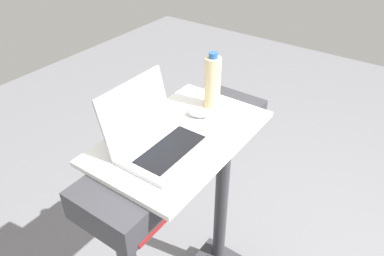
{
  "coord_description": "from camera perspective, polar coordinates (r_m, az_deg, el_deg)",
  "views": [
    {
      "loc": [
        -0.89,
        0.02,
        2.01
      ],
      "look_at": [
        0.0,
        0.65,
        1.26
      ],
      "focal_mm": 34.78,
      "sensor_mm": 36.0,
      "label": 1
    }
  ],
  "objects": [
    {
      "name": "laptop",
      "position": [
        1.3,
        -5.4,
        -1.33
      ],
      "size": [
        0.32,
        0.27,
        0.23
      ],
      "rotation": [
        0.0,
        0.0,
        0.07
      ],
      "color": "#B7B7BC",
      "rests_on": "desk_board"
    },
    {
      "name": "desk_board",
      "position": [
        1.39,
        -1.68,
        -1.36
      ],
      "size": [
        0.69,
        0.43,
        0.02
      ],
      "primitive_type": "cube",
      "color": "white",
      "rests_on": "treadmill_base"
    },
    {
      "name": "water_bottle",
      "position": [
        1.51,
        3.16,
        7.06
      ],
      "size": [
        0.07,
        0.07,
        0.24
      ],
      "color": "beige",
      "rests_on": "desk_board"
    },
    {
      "name": "computer_mouse",
      "position": [
        1.48,
        1.18,
        2.4
      ],
      "size": [
        0.1,
        0.12,
        0.03
      ],
      "primitive_type": "ellipsoid",
      "rotation": [
        0.0,
        0.0,
        0.47
      ],
      "color": "#B2B2B7",
      "rests_on": "desk_board"
    }
  ]
}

